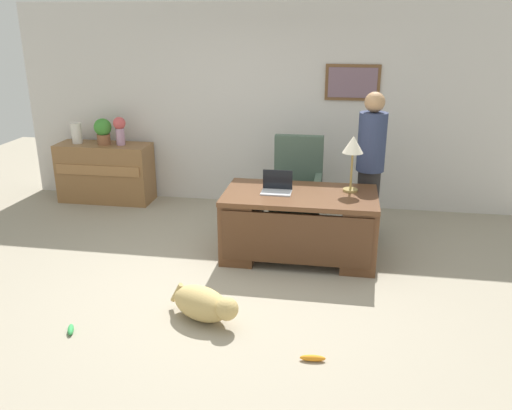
# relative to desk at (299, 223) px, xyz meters

# --- Properties ---
(ground_plane) EXTENTS (12.00, 12.00, 0.00)m
(ground_plane) POSITION_rel_desk_xyz_m (-0.59, -0.78, -0.39)
(ground_plane) COLOR #9E937F
(back_wall) EXTENTS (7.00, 0.16, 2.70)m
(back_wall) POSITION_rel_desk_xyz_m (-0.59, 1.82, 0.96)
(back_wall) COLOR silver
(back_wall) RESTS_ON ground_plane
(desk) EXTENTS (1.63, 0.90, 0.73)m
(desk) POSITION_rel_desk_xyz_m (0.00, 0.00, 0.00)
(desk) COLOR brown
(desk) RESTS_ON ground_plane
(credenza) EXTENTS (1.31, 0.50, 0.83)m
(credenza) POSITION_rel_desk_xyz_m (-2.89, 1.47, 0.02)
(credenza) COLOR olive
(credenza) RESTS_ON ground_plane
(armchair) EXTENTS (0.60, 0.59, 1.13)m
(armchair) POSITION_rel_desk_xyz_m (-0.11, 0.91, 0.11)
(armchair) COLOR #475B4C
(armchair) RESTS_ON ground_plane
(person_standing) EXTENTS (0.32, 0.32, 1.72)m
(person_standing) POSITION_rel_desk_xyz_m (0.74, 0.71, 0.50)
(person_standing) COLOR #262323
(person_standing) RESTS_ON ground_plane
(dog_lying) EXTENTS (0.69, 0.51, 0.30)m
(dog_lying) POSITION_rel_desk_xyz_m (-0.69, -1.43, -0.24)
(dog_lying) COLOR tan
(dog_lying) RESTS_ON ground_plane
(laptop) EXTENTS (0.32, 0.22, 0.22)m
(laptop) POSITION_rel_desk_xyz_m (-0.25, 0.03, 0.39)
(laptop) COLOR #B2B5BA
(laptop) RESTS_ON desk
(desk_lamp) EXTENTS (0.22, 0.22, 0.60)m
(desk_lamp) POSITION_rel_desk_xyz_m (0.52, 0.19, 0.81)
(desk_lamp) COLOR #9E8447
(desk_lamp) RESTS_ON desk
(vase_with_flowers) EXTENTS (0.17, 0.17, 0.39)m
(vase_with_flowers) POSITION_rel_desk_xyz_m (-2.62, 1.47, 0.66)
(vase_with_flowers) COLOR #B589A7
(vase_with_flowers) RESTS_ON credenza
(vase_empty) EXTENTS (0.14, 0.14, 0.29)m
(vase_empty) POSITION_rel_desk_xyz_m (-3.27, 1.47, 0.58)
(vase_empty) COLOR silver
(vase_empty) RESTS_ON credenza
(potted_plant) EXTENTS (0.24, 0.24, 0.36)m
(potted_plant) POSITION_rel_desk_xyz_m (-2.87, 1.47, 0.63)
(potted_plant) COLOR brown
(potted_plant) RESTS_ON credenza
(dog_toy_bone) EXTENTS (0.20, 0.07, 0.05)m
(dog_toy_bone) POSITION_rel_desk_xyz_m (0.28, -1.86, -0.37)
(dog_toy_bone) COLOR orange
(dog_toy_bone) RESTS_ON ground_plane
(dog_toy_plush) EXTENTS (0.11, 0.16, 0.05)m
(dog_toy_plush) POSITION_rel_desk_xyz_m (-1.75, -1.80, -0.37)
(dog_toy_plush) COLOR green
(dog_toy_plush) RESTS_ON ground_plane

